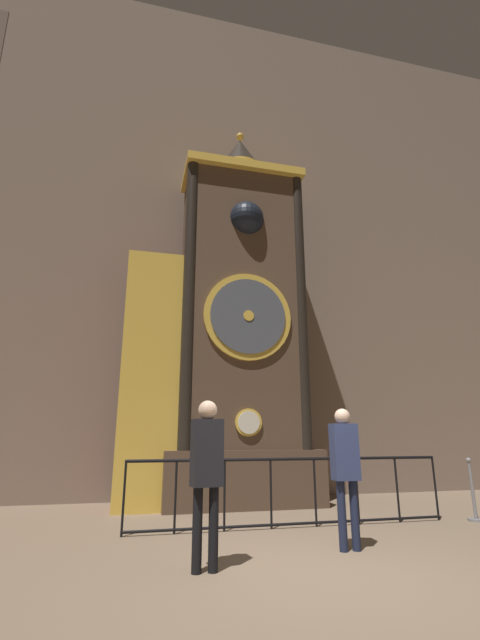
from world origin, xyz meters
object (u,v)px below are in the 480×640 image
visitor_near (207,464)px  stanchion_post (474,500)px  clock_tower (225,328)px  visitor_far (345,462)px

visitor_near → stanchion_post: bearing=11.3°
visitor_near → stanchion_post: (5.03, 1.75, -0.77)m
clock_tower → visitor_near: size_ratio=5.08×
visitor_far → stanchion_post: 3.43m
visitor_near → stanchion_post: size_ratio=1.74×
visitor_near → clock_tower: bearing=67.8°
clock_tower → visitor_far: size_ratio=5.19×
visitor_near → visitor_far: 2.00m
visitor_far → clock_tower: bearing=106.3°
clock_tower → visitor_far: bearing=-77.9°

